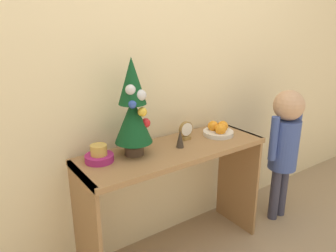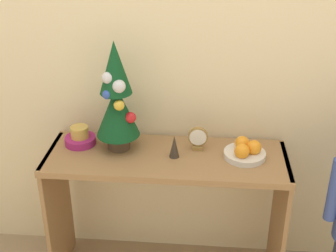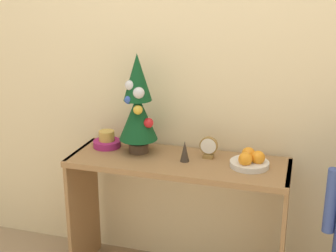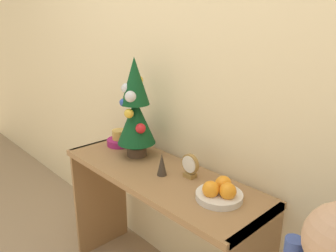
# 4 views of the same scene
# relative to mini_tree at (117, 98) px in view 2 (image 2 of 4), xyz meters

# --- Properties ---
(back_wall) EXTENTS (7.00, 0.05, 2.50)m
(back_wall) POSITION_rel_mini_tree_xyz_m (0.23, 0.19, 0.28)
(back_wall) COLOR beige
(back_wall) RESTS_ON ground_plane
(console_table) EXTENTS (1.12, 0.39, 0.71)m
(console_table) POSITION_rel_mini_tree_xyz_m (0.23, -0.05, -0.43)
(console_table) COLOR olive
(console_table) RESTS_ON ground_plane
(mini_tree) EXTENTS (0.20, 0.20, 0.53)m
(mini_tree) POSITION_rel_mini_tree_xyz_m (0.00, 0.00, 0.00)
(mini_tree) COLOR #4C3828
(mini_tree) RESTS_ON console_table
(fruit_bowl) EXTENTS (0.19, 0.19, 0.09)m
(fruit_bowl) POSITION_rel_mini_tree_xyz_m (0.59, -0.03, -0.23)
(fruit_bowl) COLOR silver
(fruit_bowl) RESTS_ON console_table
(singing_bowl) EXTENTS (0.15, 0.15, 0.09)m
(singing_bowl) POSITION_rel_mini_tree_xyz_m (-0.19, 0.03, -0.23)
(singing_bowl) COLOR #9E2366
(singing_bowl) RESTS_ON console_table
(desk_clock) EXTENTS (0.09, 0.04, 0.11)m
(desk_clock) POSITION_rel_mini_tree_xyz_m (0.37, 0.02, -0.20)
(desk_clock) COLOR olive
(desk_clock) RESTS_ON console_table
(figurine) EXTENTS (0.05, 0.05, 0.11)m
(figurine) POSITION_rel_mini_tree_xyz_m (0.27, -0.06, -0.21)
(figurine) COLOR #382D23
(figurine) RESTS_ON console_table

